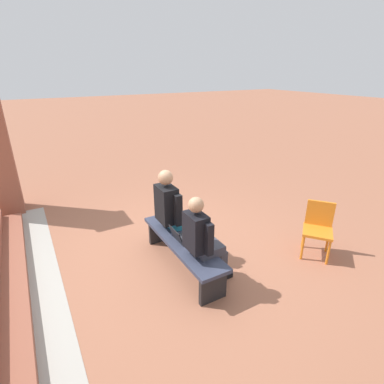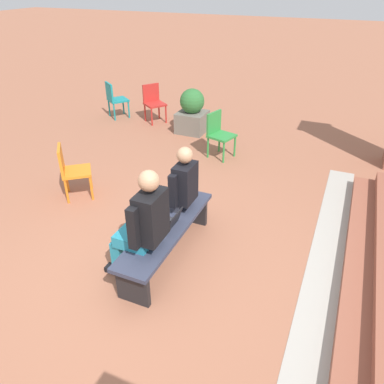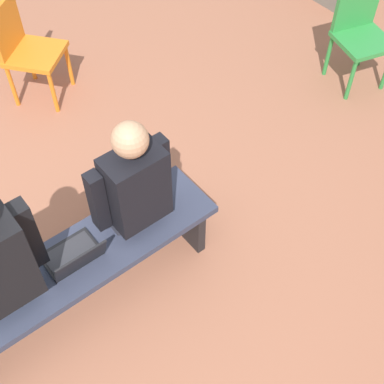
% 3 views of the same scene
% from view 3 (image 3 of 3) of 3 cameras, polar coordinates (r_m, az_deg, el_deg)
% --- Properties ---
extents(ground_plane, '(60.00, 60.00, 0.00)m').
position_cam_3_polar(ground_plane, '(3.53, -17.07, -13.89)').
color(ground_plane, '#9E6047').
extents(bench, '(1.80, 0.44, 0.45)m').
position_cam_3_polar(bench, '(3.24, -12.17, -8.02)').
color(bench, '#33384C').
rests_on(bench, ground).
extents(person_student, '(0.50, 0.64, 1.28)m').
position_cam_3_polar(person_student, '(3.10, -6.87, 0.22)').
color(person_student, '#383842').
rests_on(person_student, ground).
extents(laptop, '(0.32, 0.29, 0.21)m').
position_cam_3_polar(laptop, '(3.12, -12.43, -6.74)').
color(laptop, black).
rests_on(laptop, bench).
extents(plastic_chair_far_left, '(0.59, 0.59, 0.84)m').
position_cam_3_polar(plastic_chair_far_left, '(4.65, -17.43, 14.60)').
color(plastic_chair_far_left, orange).
rests_on(plastic_chair_far_left, ground).
extents(plastic_chair_near_bench_left, '(0.52, 0.52, 0.84)m').
position_cam_3_polar(plastic_chair_near_bench_left, '(4.84, 17.49, 16.20)').
color(plastic_chair_near_bench_left, '#2D893D').
rests_on(plastic_chair_near_bench_left, ground).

